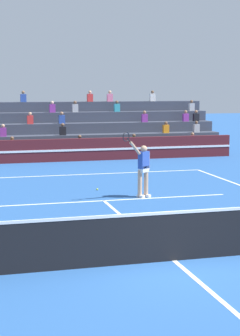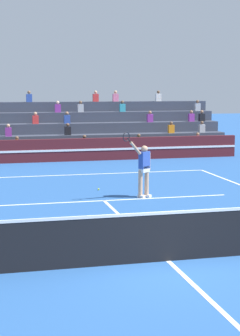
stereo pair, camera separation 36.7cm
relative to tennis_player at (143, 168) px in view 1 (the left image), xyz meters
name	(u,v)px [view 1 (the left image)]	position (x,y,z in m)	size (l,w,h in m)	color
ground_plane	(174,261)	(-1.36, -6.65, -0.98)	(120.00, 120.00, 0.00)	#285699
court_lines	(174,260)	(-1.36, -6.65, -0.98)	(11.10, 23.90, 0.01)	white
tennis_net	(174,235)	(-1.36, -6.65, -0.44)	(12.00, 0.10, 1.10)	slate
sponsor_banner_wall	(58,150)	(-1.36, 9.54, -0.43)	(18.00, 0.26, 1.10)	#51191E
bleacher_stand	(47,134)	(-1.36, 13.34, 0.04)	(18.53, 4.75, 3.38)	#383D4C
tennis_player	(143,168)	(0.00, 0.00, 0.00)	(1.16, 0.79, 2.27)	tan
tennis_ball	(97,189)	(-1.17, 1.62, -0.95)	(0.07, 0.07, 0.07)	#C6DB33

